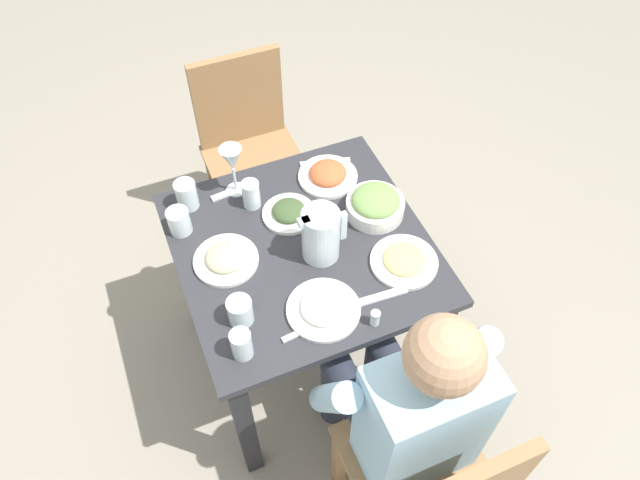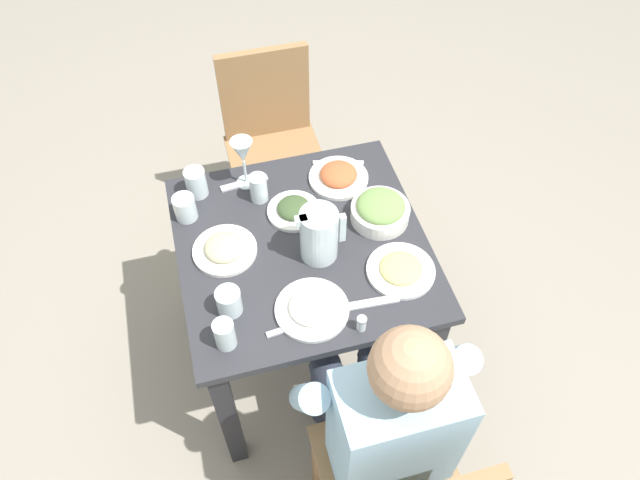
{
  "view_description": "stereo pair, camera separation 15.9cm",
  "coord_description": "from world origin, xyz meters",
  "px_view_note": "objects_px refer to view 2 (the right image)",
  "views": [
    {
      "loc": [
        -0.41,
        -1.14,
        2.29
      ],
      "look_at": [
        0.06,
        -0.01,
        0.75
      ],
      "focal_mm": 33.97,
      "sensor_mm": 36.0,
      "label": 1
    },
    {
      "loc": [
        -0.26,
        -1.19,
        2.29
      ],
      "look_at": [
        0.06,
        -0.01,
        0.75
      ],
      "focal_mm": 33.97,
      "sensor_mm": 36.0,
      "label": 2
    }
  ],
  "objects_px": {
    "water_glass_near_left": "(196,183)",
    "water_glass_center": "(225,334)",
    "diner_near": "(381,409)",
    "salt_shaker": "(362,323)",
    "water_pitcher": "(319,234)",
    "chair_far": "(272,139)",
    "water_glass_far_right": "(185,208)",
    "dining_table": "(303,269)",
    "water_glass_by_pitcher": "(229,302)",
    "water_glass_far_left": "(259,188)",
    "plate_beans": "(225,249)",
    "salad_bowl": "(380,210)",
    "plate_yoghurt": "(312,308)",
    "plate_dolmas": "(294,209)",
    "wine_glass": "(243,154)",
    "plate_rice_curry": "(339,176)",
    "plate_fries": "(401,269)"
  },
  "relations": [
    {
      "from": "water_glass_near_left",
      "to": "water_glass_center",
      "type": "height_order",
      "value": "water_glass_near_left"
    },
    {
      "from": "diner_near",
      "to": "salt_shaker",
      "type": "height_order",
      "value": "diner_near"
    },
    {
      "from": "water_pitcher",
      "to": "water_glass_center",
      "type": "distance_m",
      "value": 0.42
    },
    {
      "from": "diner_near",
      "to": "salt_shaker",
      "type": "relative_size",
      "value": 21.78
    },
    {
      "from": "chair_far",
      "to": "water_glass_far_right",
      "type": "distance_m",
      "value": 0.74
    },
    {
      "from": "dining_table",
      "to": "water_glass_by_pitcher",
      "type": "bearing_deg",
      "value": -144.79
    },
    {
      "from": "water_glass_far_left",
      "to": "plate_beans",
      "type": "bearing_deg",
      "value": -127.82
    },
    {
      "from": "salad_bowl",
      "to": "water_glass_center",
      "type": "distance_m",
      "value": 0.67
    },
    {
      "from": "plate_yoghurt",
      "to": "water_glass_near_left",
      "type": "xyz_separation_m",
      "value": [
        -0.26,
        0.57,
        0.04
      ]
    },
    {
      "from": "plate_dolmas",
      "to": "diner_near",
      "type": "bearing_deg",
      "value": -83.58
    },
    {
      "from": "wine_glass",
      "to": "dining_table",
      "type": "bearing_deg",
      "value": -68.66
    },
    {
      "from": "plate_rice_curry",
      "to": "plate_dolmas",
      "type": "distance_m",
      "value": 0.22
    },
    {
      "from": "plate_yoghurt",
      "to": "plate_rice_curry",
      "type": "xyz_separation_m",
      "value": [
        0.23,
        0.5,
        0.0
      ]
    },
    {
      "from": "water_pitcher",
      "to": "salt_shaker",
      "type": "bearing_deg",
      "value": -81.16
    },
    {
      "from": "plate_beans",
      "to": "water_glass_far_right",
      "type": "height_order",
      "value": "water_glass_far_right"
    },
    {
      "from": "chair_far",
      "to": "water_pitcher",
      "type": "xyz_separation_m",
      "value": [
        -0.01,
        -0.83,
        0.33
      ]
    },
    {
      "from": "salad_bowl",
      "to": "salt_shaker",
      "type": "distance_m",
      "value": 0.43
    },
    {
      "from": "plate_beans",
      "to": "water_glass_near_left",
      "type": "height_order",
      "value": "water_glass_near_left"
    },
    {
      "from": "water_glass_center",
      "to": "wine_glass",
      "type": "relative_size",
      "value": 0.51
    },
    {
      "from": "salad_bowl",
      "to": "salt_shaker",
      "type": "xyz_separation_m",
      "value": [
        -0.19,
        -0.39,
        -0.01
      ]
    },
    {
      "from": "dining_table",
      "to": "plate_dolmas",
      "type": "relative_size",
      "value": 4.44
    },
    {
      "from": "plate_beans",
      "to": "water_glass_center",
      "type": "height_order",
      "value": "water_glass_center"
    },
    {
      "from": "plate_rice_curry",
      "to": "water_glass_far_right",
      "type": "height_order",
      "value": "water_glass_far_right"
    },
    {
      "from": "plate_dolmas",
      "to": "water_glass_far_left",
      "type": "xyz_separation_m",
      "value": [
        -0.1,
        0.09,
        0.04
      ]
    },
    {
      "from": "dining_table",
      "to": "water_glass_far_right",
      "type": "relative_size",
      "value": 9.03
    },
    {
      "from": "water_pitcher",
      "to": "plate_beans",
      "type": "xyz_separation_m",
      "value": [
        -0.29,
        0.08,
        -0.08
      ]
    },
    {
      "from": "dining_table",
      "to": "plate_fries",
      "type": "distance_m",
      "value": 0.37
    },
    {
      "from": "water_glass_by_pitcher",
      "to": "water_glass_near_left",
      "type": "distance_m",
      "value": 0.5
    },
    {
      "from": "dining_table",
      "to": "chair_far",
      "type": "bearing_deg",
      "value": 85.99
    },
    {
      "from": "water_glass_far_right",
      "to": "water_glass_center",
      "type": "height_order",
      "value": "water_glass_center"
    },
    {
      "from": "water_pitcher",
      "to": "plate_fries",
      "type": "relative_size",
      "value": 0.88
    },
    {
      "from": "diner_near",
      "to": "wine_glass",
      "type": "xyz_separation_m",
      "value": [
        -0.21,
        0.88,
        0.23
      ]
    },
    {
      "from": "plate_fries",
      "to": "water_glass_near_left",
      "type": "distance_m",
      "value": 0.76
    },
    {
      "from": "plate_fries",
      "to": "water_glass_far_left",
      "type": "xyz_separation_m",
      "value": [
        -0.36,
        0.42,
        0.04
      ]
    },
    {
      "from": "wine_glass",
      "to": "salt_shaker",
      "type": "relative_size",
      "value": 3.63
    },
    {
      "from": "wine_glass",
      "to": "plate_fries",
      "type": "bearing_deg",
      "value": -52.06
    },
    {
      "from": "water_glass_by_pitcher",
      "to": "plate_beans",
      "type": "bearing_deg",
      "value": 84.72
    },
    {
      "from": "diner_near",
      "to": "salad_bowl",
      "type": "distance_m",
      "value": 0.65
    },
    {
      "from": "plate_dolmas",
      "to": "salt_shaker",
      "type": "bearing_deg",
      "value": -80.2
    },
    {
      "from": "plate_yoghurt",
      "to": "water_glass_center",
      "type": "relative_size",
      "value": 2.22
    },
    {
      "from": "dining_table",
      "to": "water_glass_far_right",
      "type": "distance_m",
      "value": 0.45
    },
    {
      "from": "water_pitcher",
      "to": "salt_shaker",
      "type": "height_order",
      "value": "water_pitcher"
    },
    {
      "from": "plate_rice_curry",
      "to": "plate_fries",
      "type": "relative_size",
      "value": 0.98
    },
    {
      "from": "plate_fries",
      "to": "dining_table",
      "type": "bearing_deg",
      "value": 144.83
    },
    {
      "from": "water_pitcher",
      "to": "water_glass_near_left",
      "type": "distance_m",
      "value": 0.5
    },
    {
      "from": "plate_dolmas",
      "to": "water_glass_far_left",
      "type": "relative_size",
      "value": 1.76
    },
    {
      "from": "water_pitcher",
      "to": "water_glass_center",
      "type": "relative_size",
      "value": 1.89
    },
    {
      "from": "diner_near",
      "to": "plate_yoghurt",
      "type": "bearing_deg",
      "value": 110.81
    },
    {
      "from": "water_glass_by_pitcher",
      "to": "water_glass_near_left",
      "type": "height_order",
      "value": "water_glass_near_left"
    },
    {
      "from": "water_glass_near_left",
      "to": "plate_dolmas",
      "type": "bearing_deg",
      "value": -30.0
    }
  ]
}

